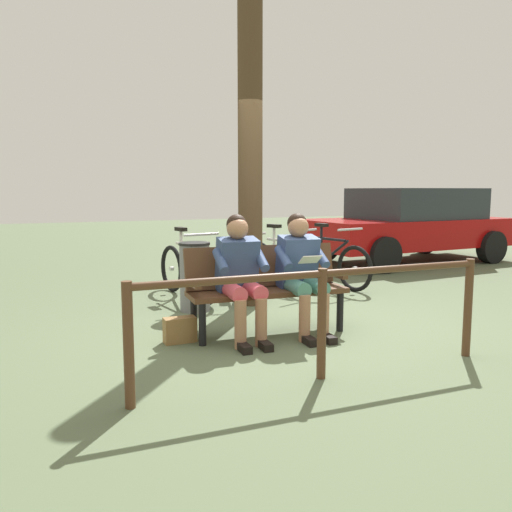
% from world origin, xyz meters
% --- Properties ---
extents(ground_plane, '(40.00, 40.00, 0.00)m').
position_xyz_m(ground_plane, '(0.00, 0.00, 0.00)').
color(ground_plane, '#566647').
extents(bench, '(1.63, 0.58, 0.87)m').
position_xyz_m(bench, '(0.27, -0.01, 0.51)').
color(bench, '#51331E').
rests_on(bench, ground).
extents(person_reading, '(0.51, 0.78, 1.20)m').
position_xyz_m(person_reading, '(-0.04, 0.18, 0.66)').
color(person_reading, '#334772').
rests_on(person_reading, ground).
extents(person_companion, '(0.51, 0.78, 1.20)m').
position_xyz_m(person_companion, '(0.60, 0.13, 0.66)').
color(person_companion, '#334772').
rests_on(person_companion, ground).
extents(handbag, '(0.30, 0.14, 0.24)m').
position_xyz_m(handbag, '(1.17, 0.01, 0.12)').
color(handbag, olive).
rests_on(handbag, ground).
extents(tree_trunk, '(0.30, 0.30, 4.07)m').
position_xyz_m(tree_trunk, '(-0.10, -1.25, 2.04)').
color(tree_trunk, '#4C3823').
rests_on(tree_trunk, ground).
extents(litter_bin, '(0.37, 0.37, 0.82)m').
position_xyz_m(litter_bin, '(0.65, -1.18, 0.41)').
color(litter_bin, slate).
rests_on(litter_bin, ground).
extents(bicycle_orange, '(0.53, 1.65, 0.94)m').
position_xyz_m(bicycle_orange, '(-1.67, -1.89, 0.36)').
color(bicycle_orange, black).
rests_on(bicycle_orange, ground).
extents(bicycle_green, '(0.71, 1.59, 0.94)m').
position_xyz_m(bicycle_green, '(-0.95, -2.00, 0.36)').
color(bicycle_green, black).
rests_on(bicycle_green, ground).
extents(bicycle_purple, '(0.62, 1.63, 0.94)m').
position_xyz_m(bicycle_purple, '(-0.26, -1.83, 0.36)').
color(bicycle_purple, black).
rests_on(bicycle_purple, ground).
extents(bicycle_red, '(0.48, 1.67, 0.94)m').
position_xyz_m(bicycle_red, '(0.51, -1.93, 0.36)').
color(bicycle_red, black).
rests_on(bicycle_red, ground).
extents(railing_fence, '(2.94, 0.15, 0.85)m').
position_xyz_m(railing_fence, '(0.44, 1.37, 0.59)').
color(railing_fence, '#51331E').
rests_on(railing_fence, ground).
extents(parked_car, '(4.29, 2.20, 1.47)m').
position_xyz_m(parked_car, '(-4.57, -3.54, 0.77)').
color(parked_car, '#A50C0C').
rests_on(parked_car, ground).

